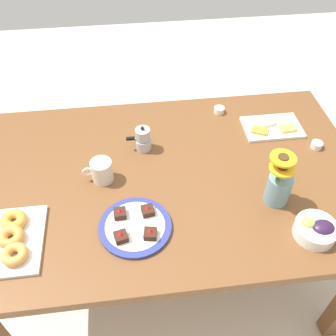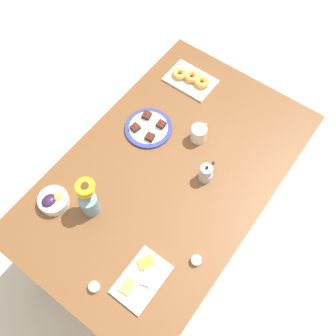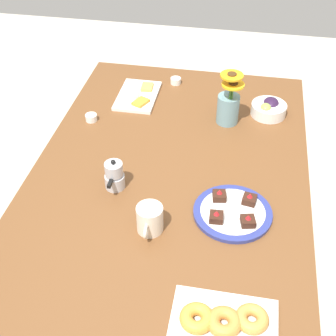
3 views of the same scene
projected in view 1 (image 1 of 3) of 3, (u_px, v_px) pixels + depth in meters
The scene contains 11 objects.
ground_plane at pixel (168, 267), 2.04m from camera, with size 6.00×6.00×0.00m, color beige.
dining_table at pixel (168, 189), 1.57m from camera, with size 1.60×1.00×0.74m.
coffee_mug at pixel (102, 171), 1.46m from camera, with size 0.12×0.08×0.09m.
grape_bowl at pixel (316, 229), 1.29m from camera, with size 0.15×0.15×0.07m.
cheese_platter at pixel (272, 127), 1.70m from camera, with size 0.26×0.17×0.03m.
croissant_platter at pixel (14, 238), 1.28m from camera, with size 0.19×0.28×0.05m.
jam_cup_honey at pixel (219, 110), 1.78m from camera, with size 0.05×0.05×0.03m.
jam_cup_berry at pixel (317, 145), 1.61m from camera, with size 0.05×0.05×0.03m.
dessert_plate at pixel (135, 226), 1.32m from camera, with size 0.26×0.26×0.05m.
flower_vase at pixel (279, 186), 1.36m from camera, with size 0.11×0.10×0.23m.
moka_pot at pixel (143, 139), 1.59m from camera, with size 0.11×0.07×0.12m.
Camera 1 is at (0.13, 1.02, 1.84)m, focal length 40.00 mm.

